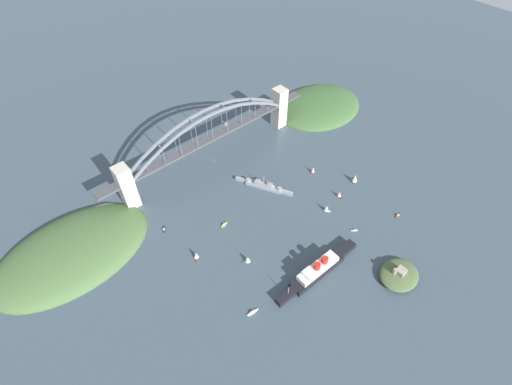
% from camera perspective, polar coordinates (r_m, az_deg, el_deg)
% --- Properties ---
extents(ground_plane, '(1400.00, 1400.00, 0.00)m').
position_cam_1_polar(ground_plane, '(453.97, -6.51, 4.90)').
color(ground_plane, '#3D4C56').
extents(harbor_arch_bridge, '(275.49, 15.08, 70.23)m').
position_cam_1_polar(harbor_arch_bridge, '(434.02, -6.85, 7.86)').
color(harbor_arch_bridge, beige).
rests_on(harbor_arch_bridge, ground).
extents(headland_west_shore, '(125.49, 100.00, 24.43)m').
position_cam_1_polar(headland_west_shore, '(545.06, 9.48, 12.80)').
color(headland_west_shore, '#3D6033').
rests_on(headland_west_shore, ground).
extents(headland_east_shore, '(152.86, 97.31, 29.07)m').
position_cam_1_polar(headland_east_shore, '(406.47, -25.86, -8.02)').
color(headland_east_shore, '#476638').
rests_on(headland_east_shore, ground).
extents(ocean_liner, '(97.58, 14.41, 18.23)m').
position_cam_1_polar(ocean_liner, '(353.66, 9.36, -11.51)').
color(ocean_liner, black).
rests_on(ocean_liner, ground).
extents(naval_cruiser, '(34.31, 61.42, 17.56)m').
position_cam_1_polar(naval_cruiser, '(416.97, 1.23, 1.07)').
color(naval_cruiser, gray).
rests_on(naval_cruiser, ground).
extents(fort_island_mid_harbor, '(38.08, 32.83, 13.22)m').
position_cam_1_polar(fort_island_mid_harbor, '(371.85, 20.87, -11.56)').
color(fort_island_mid_harbor, '#4C6038').
rests_on(fort_island_mid_harbor, ground).
extents(seaplane_taxiing_near_bridge, '(7.40, 10.88, 4.81)m').
position_cam_1_polar(seaplane_taxiing_near_bridge, '(504.59, -4.72, 10.42)').
color(seaplane_taxiing_near_bridge, '#B7B7B2').
rests_on(seaplane_taxiing_near_bridge, ground).
extents(small_boat_0, '(6.52, 7.78, 9.74)m').
position_cam_1_polar(small_boat_0, '(363.00, -9.06, -9.39)').
color(small_boat_0, '#B2231E').
rests_on(small_boat_0, ground).
extents(small_boat_1, '(11.14, 2.75, 2.12)m').
position_cam_1_polar(small_boat_1, '(335.59, -0.54, -17.72)').
color(small_boat_1, silver).
rests_on(small_boat_1, ground).
extents(small_boat_2, '(5.56, 7.23, 2.01)m').
position_cam_1_polar(small_boat_2, '(392.01, -13.77, -5.44)').
color(small_boat_2, black).
rests_on(small_boat_2, ground).
extents(small_boat_3, '(8.96, 2.09, 1.99)m').
position_cam_1_polar(small_boat_3, '(418.95, 20.73, -3.27)').
color(small_boat_3, brown).
rests_on(small_boat_3, ground).
extents(small_boat_4, '(6.19, 5.21, 1.75)m').
position_cam_1_polar(small_boat_4, '(393.00, 14.71, -5.56)').
color(small_boat_4, silver).
rests_on(small_boat_4, ground).
extents(small_boat_5, '(4.19, 7.39, 7.78)m').
position_cam_1_polar(small_boat_5, '(417.06, 12.53, -0.29)').
color(small_boat_5, '#B2231E').
rests_on(small_boat_5, ground).
extents(small_boat_6, '(6.94, 4.70, 8.41)m').
position_cam_1_polar(small_boat_6, '(438.10, 8.65, 3.40)').
color(small_boat_6, '#B2231E').
rests_on(small_boat_6, ground).
extents(small_boat_7, '(8.46, 6.96, 9.15)m').
position_cam_1_polar(small_boat_7, '(356.67, -1.29, -10.10)').
color(small_boat_7, '#2D6B3D').
rests_on(small_boat_7, ground).
extents(small_boat_8, '(8.74, 3.16, 2.25)m').
position_cam_1_polar(small_boat_8, '(385.68, -4.85, -4.88)').
color(small_boat_8, gold).
rests_on(small_boat_8, ground).
extents(small_boat_9, '(9.17, 8.90, 12.00)m').
position_cam_1_polar(small_boat_9, '(435.51, 14.76, 2.08)').
color(small_boat_9, brown).
rests_on(small_boat_9, ground).
extents(small_boat_10, '(6.20, 7.44, 9.39)m').
position_cam_1_polar(small_boat_10, '(400.19, 10.64, -2.37)').
color(small_boat_10, silver).
rests_on(small_boat_10, ground).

